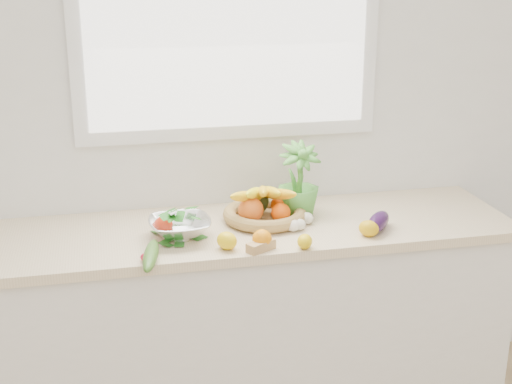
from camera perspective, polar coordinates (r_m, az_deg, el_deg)
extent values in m
cube|color=white|center=(3.08, -2.22, 7.09)|extent=(4.50, 0.02, 2.70)
cube|color=silver|center=(3.12, -0.99, -10.81)|extent=(2.20, 0.58, 0.86)
cube|color=beige|center=(2.93, -1.04, -3.10)|extent=(2.24, 0.62, 0.04)
cube|color=white|center=(3.01, -2.26, 14.53)|extent=(1.30, 0.03, 1.10)
cube|color=white|center=(2.99, -2.19, 14.50)|extent=(1.18, 0.01, 0.98)
sphere|color=orange|center=(2.69, 0.48, -3.79)|extent=(0.10, 0.10, 0.07)
ellipsoid|color=yellow|center=(2.69, -2.34, -3.91)|extent=(0.10, 0.11, 0.07)
ellipsoid|color=#E4BB0C|center=(2.70, 3.92, -3.97)|extent=(0.08, 0.09, 0.06)
ellipsoid|color=#D9A20B|center=(2.84, 9.01, -2.90)|extent=(0.10, 0.10, 0.06)
sphere|color=red|center=(2.85, -7.40, -2.62)|extent=(0.09, 0.09, 0.07)
cube|color=tan|center=(2.68, 0.40, -4.34)|extent=(0.12, 0.10, 0.04)
ellipsoid|color=silver|center=(2.86, 2.97, -2.69)|extent=(0.07, 0.07, 0.05)
ellipsoid|color=silver|center=(2.94, 4.08, -2.11)|extent=(0.08, 0.08, 0.05)
ellipsoid|color=white|center=(2.88, 3.46, -2.61)|extent=(0.07, 0.07, 0.05)
ellipsoid|color=#290F38|center=(2.90, 9.77, -2.35)|extent=(0.17, 0.19, 0.07)
ellipsoid|color=#305B1B|center=(2.60, -8.42, -5.04)|extent=(0.10, 0.29, 0.05)
sphere|color=red|center=(2.62, -8.93, -5.17)|extent=(0.03, 0.03, 0.03)
imported|color=#4D9B38|center=(3.00, 3.42, 0.90)|extent=(0.21, 0.21, 0.32)
cylinder|color=#B2774F|center=(2.97, 0.70, -2.22)|extent=(0.35, 0.35, 0.01)
torus|color=#A97F4B|center=(2.96, 0.70, -1.77)|extent=(0.41, 0.41, 0.05)
sphere|color=orange|center=(2.91, -0.41, -1.44)|extent=(0.12, 0.12, 0.10)
sphere|color=#FF5808|center=(2.92, 2.00, -1.66)|extent=(0.09, 0.09, 0.08)
sphere|color=#FF5508|center=(3.02, 1.89, -1.03)|extent=(0.09, 0.09, 0.08)
ellipsoid|color=#1F3015|center=(3.01, 0.21, -0.72)|extent=(0.10, 0.10, 0.11)
ellipsoid|color=yellow|center=(2.91, -0.68, -0.35)|extent=(0.20, 0.18, 0.10)
ellipsoid|color=#FFF515|center=(2.92, -0.08, -0.07)|extent=(0.15, 0.22, 0.10)
ellipsoid|color=yellow|center=(2.92, 0.56, 0.05)|extent=(0.09, 0.24, 0.10)
ellipsoid|color=yellow|center=(2.93, 1.15, 0.01)|extent=(0.06, 0.24, 0.10)
ellipsoid|color=yellow|center=(2.94, 1.80, -0.17)|extent=(0.14, 0.23, 0.10)
cylinder|color=white|center=(2.81, -6.08, -3.52)|extent=(0.10, 0.10, 0.02)
imported|color=white|center=(2.79, -6.11, -2.76)|extent=(0.25, 0.25, 0.06)
ellipsoid|color=#1D5E17|center=(2.78, -6.14, -2.03)|extent=(0.19, 0.19, 0.07)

